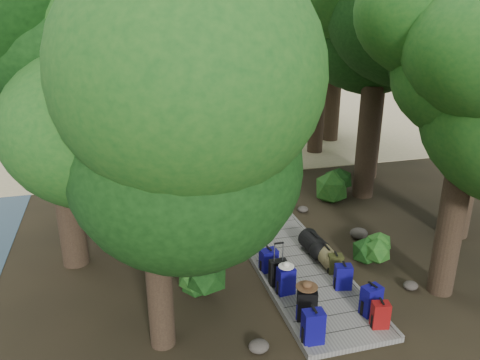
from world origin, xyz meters
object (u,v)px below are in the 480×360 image
object	(u,v)px
backpack_right_a	(380,314)
suitcase_on_boardwalk	(278,272)
kayak	(143,139)
sun_lounger	(271,128)
backpack_right_b	(371,299)
backpack_left_a	(313,325)
backpack_left_b	(307,303)
backpack_left_d	(269,259)
backpack_right_d	(335,263)
lone_suitcase_on_sand	(220,145)
duffel_right_black	(314,244)
duffel_right_khaki	(326,255)
backpack_right_c	(343,276)
backpack_left_c	(286,279)

from	to	relation	value
backpack_right_a	suitcase_on_boardwalk	bearing A→B (deg)	138.22
kayak	sun_lounger	xyz separation A→B (m)	(6.37, -0.18, 0.17)
backpack_right_b	kayak	world-z (taller)	backpack_right_b
suitcase_on_boardwalk	kayak	size ratio (longest dim) A/B	0.19
backpack_left_a	backpack_left_b	bearing A→B (deg)	79.69
backpack_left_d	backpack_right_d	distance (m)	1.58
backpack_right_d	lone_suitcase_on_sand	size ratio (longest dim) A/B	0.82
backpack_right_d	duffel_right_black	bearing A→B (deg)	107.17
backpack_left_d	backpack_right_a	xyz separation A→B (m)	(1.44, -2.59, -0.00)
duffel_right_khaki	duffel_right_black	distance (m)	0.60
backpack_left_a	kayak	size ratio (longest dim) A/B	0.23
duffel_right_black	backpack_right_d	bearing A→B (deg)	-88.57
backpack_right_c	kayak	size ratio (longest dim) A/B	0.20
duffel_right_khaki	suitcase_on_boardwalk	xyz separation A→B (m)	(-1.46, -0.56, 0.09)
backpack_left_c	lone_suitcase_on_sand	xyz separation A→B (m)	(1.11, 11.13, -0.14)
backpack_left_b	backpack_left_c	xyz separation A→B (m)	(-0.08, 0.98, -0.02)
backpack_left_d	backpack_right_c	distance (m)	1.79
suitcase_on_boardwalk	backpack_right_d	bearing A→B (deg)	8.66
duffel_right_khaki	backpack_left_c	bearing A→B (deg)	-146.07
backpack_left_a	duffel_right_black	size ratio (longest dim) A/B	0.94
backpack_right_a	backpack_right_d	xyz separation A→B (m)	(0.06, 2.08, -0.05)
backpack_left_c	duffel_right_khaki	size ratio (longest dim) A/B	1.05
backpack_left_a	backpack_right_a	xyz separation A→B (m)	(1.46, 0.07, -0.07)
backpack_left_a	sun_lounger	distance (m)	15.74
sun_lounger	duffel_right_khaki	bearing A→B (deg)	-93.30
duffel_right_black	suitcase_on_boardwalk	world-z (taller)	suitcase_on_boardwalk
backpack_right_b	duffel_right_black	distance (m)	2.69
backpack_left_c	backpack_right_b	distance (m)	1.84
backpack_right_d	kayak	bearing A→B (deg)	116.07
backpack_left_a	duffel_right_khaki	bearing A→B (deg)	63.38
backpack_left_b	backpack_left_c	world-z (taller)	backpack_left_b
backpack_left_b	backpack_right_b	distance (m)	1.35
backpack_left_b	backpack_left_c	size ratio (longest dim) A/B	1.05
backpack_left_a	kayak	world-z (taller)	backpack_left_a
backpack_right_d	sun_lounger	size ratio (longest dim) A/B	0.25
duffel_right_khaki	kayak	size ratio (longest dim) A/B	0.21
backpack_right_b	duffel_right_khaki	distance (m)	2.10
backpack_left_a	lone_suitcase_on_sand	size ratio (longest dim) A/B	1.20
backpack_left_c	backpack_right_b	xyz separation A→B (m)	(1.42, -1.17, 0.01)
duffel_right_black	lone_suitcase_on_sand	bearing A→B (deg)	86.57
backpack_left_c	kayak	size ratio (longest dim) A/B	0.22
backpack_right_d	sun_lounger	distance (m)	13.28
suitcase_on_boardwalk	backpack_left_d	bearing A→B (deg)	94.32
backpack_left_b	backpack_right_b	bearing A→B (deg)	9.94
suitcase_on_boardwalk	lone_suitcase_on_sand	world-z (taller)	suitcase_on_boardwalk
backpack_left_b	duffel_right_khaki	xyz separation A→B (m)	(1.32, 1.90, -0.14)
backpack_left_d	sun_lounger	bearing A→B (deg)	63.33
backpack_left_c	kayak	xyz separation A→B (m)	(-2.10, 13.65, -0.28)
backpack_left_b	backpack_left_d	size ratio (longest dim) A/B	1.20
backpack_left_b	backpack_right_b	xyz separation A→B (m)	(1.34, -0.19, -0.01)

